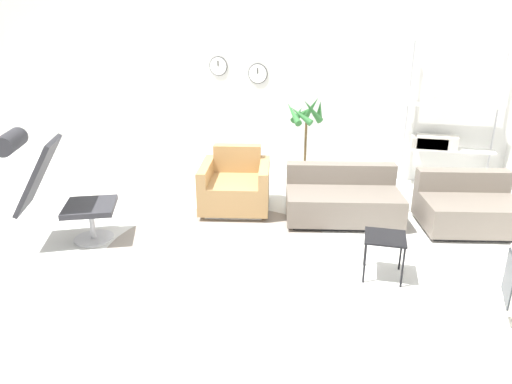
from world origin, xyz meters
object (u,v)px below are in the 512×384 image
Objects in this scene: potted_plant at (305,148)px; side_table at (385,241)px; armchair_red at (236,187)px; couch_second at (468,209)px; lounge_chair at (49,179)px; shelf_unit at (439,133)px; couch_low at (342,200)px.

side_table is at bearing -65.82° from potted_plant.
couch_second is (2.85, 0.06, -0.05)m from armchair_red.
side_table is (-0.99, -1.41, 0.13)m from couch_second.
potted_plant is at bearing -133.29° from armchair_red.
armchair_red reaches higher than side_table.
armchair_red is at bearing -10.37° from couch_second.
lounge_chair is 2.24m from armchair_red.
lounge_chair is 0.60× the size of shelf_unit.
potted_plant is (-0.65, 1.18, 0.33)m from couch_low.
shelf_unit is at bearing -160.01° from armchair_red.
shelf_unit is at bearing -93.42° from couch_second.
armchair_red is 1.41m from potted_plant.
potted_plant is 1.96m from shelf_unit.
potted_plant is (-1.13, 2.52, 0.20)m from side_table.
shelf_unit is at bearing -139.51° from couch_low.
side_table is 0.20× the size of shelf_unit.
armchair_red is 2.86m from couch_second.
lounge_chair reaches higher than side_table.
armchair_red reaches higher than couch_low.
side_table is at bearing 43.39° from couch_second.
couch_second is at bearing 55.00° from side_table.
potted_plant reaches higher than couch_low.
couch_low is 1.39m from potted_plant.
lounge_chair is at bearing -132.22° from potted_plant.
couch_second is 2.42m from potted_plant.
couch_second reaches higher than side_table.
shelf_unit is (0.77, 2.94, 0.44)m from side_table.
couch_low is at bearing -61.28° from potted_plant.
armchair_red is 3.12m from shelf_unit.
side_table is at bearing 68.27° from lounge_chair.
armchair_red is 2.51× the size of side_table.
shelf_unit is (1.25, 1.61, 0.57)m from couch_low.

